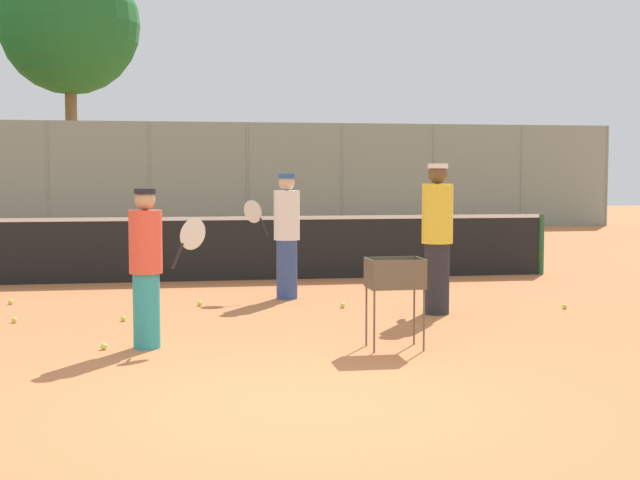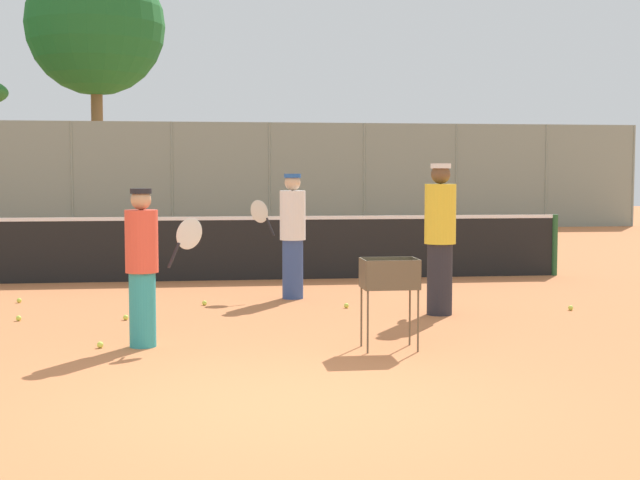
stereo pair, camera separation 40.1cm
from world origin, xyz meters
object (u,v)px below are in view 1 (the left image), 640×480
object	(u,v)px
tennis_net	(227,247)
ball_cart	(396,281)
player_yellow_shirt	(437,236)
player_white_outfit	(147,266)
player_red_cap	(286,234)

from	to	relation	value
tennis_net	ball_cart	bearing A→B (deg)	-77.91
player_yellow_shirt	player_white_outfit	bearing A→B (deg)	123.82
player_white_outfit	player_yellow_shirt	bearing A→B (deg)	1.64
player_white_outfit	player_red_cap	world-z (taller)	player_red_cap
tennis_net	ball_cart	size ratio (longest dim) A/B	12.11
tennis_net	player_yellow_shirt	bearing A→B (deg)	-59.20
tennis_net	player_red_cap	distance (m)	2.44
tennis_net	ball_cart	distance (m)	6.26
player_white_outfit	player_yellow_shirt	xyz separation A→B (m)	(3.57, 1.65, 0.14)
player_white_outfit	player_yellow_shirt	world-z (taller)	player_yellow_shirt
player_red_cap	player_white_outfit	bearing A→B (deg)	94.49
player_white_outfit	ball_cart	size ratio (longest dim) A/B	1.76
tennis_net	ball_cart	world-z (taller)	tennis_net
player_yellow_shirt	ball_cart	size ratio (longest dim) A/B	2.06
tennis_net	player_white_outfit	xyz separation A→B (m)	(-1.18, -5.67, 0.29)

